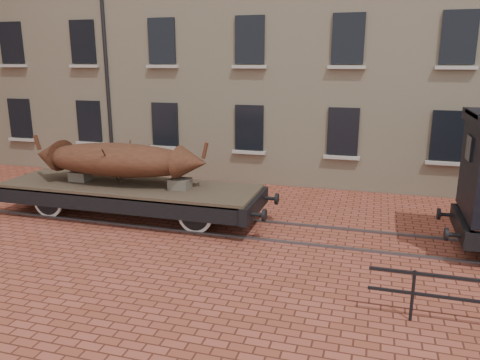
# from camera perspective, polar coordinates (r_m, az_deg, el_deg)

# --- Properties ---
(ground) EXTENTS (90.00, 90.00, 0.00)m
(ground) POSITION_cam_1_polar(r_m,az_deg,el_deg) (13.19, 5.95, -6.48)
(ground) COLOR brown
(warehouse_cream) EXTENTS (40.00, 10.19, 14.00)m
(warehouse_cream) POSITION_cam_1_polar(r_m,az_deg,el_deg) (22.27, 19.64, 19.59)
(warehouse_cream) COLOR beige
(warehouse_cream) RESTS_ON ground
(rail_track) EXTENTS (30.00, 1.52, 0.06)m
(rail_track) POSITION_cam_1_polar(r_m,az_deg,el_deg) (13.18, 5.95, -6.36)
(rail_track) COLOR #59595E
(rail_track) RESTS_ON ground
(flatcar_wagon) EXTENTS (8.87, 2.41, 1.34)m
(flatcar_wagon) POSITION_cam_1_polar(r_m,az_deg,el_deg) (14.57, -13.32, -1.32)
(flatcar_wagon) COLOR brown
(flatcar_wagon) RESTS_ON ground
(iron_boat) EXTENTS (5.70, 1.74, 1.40)m
(iron_boat) POSITION_cam_1_polar(r_m,az_deg,el_deg) (14.50, -14.65, 2.42)
(iron_boat) COLOR #542A1B
(iron_boat) RESTS_ON flatcar_wagon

